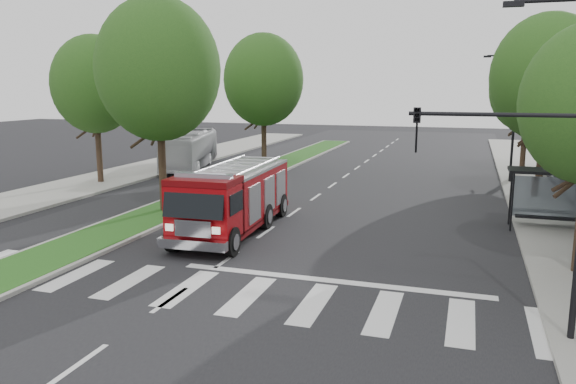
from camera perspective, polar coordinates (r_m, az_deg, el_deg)
name	(u,v)px	position (r m, az deg, el deg)	size (l,w,h in m)	color
ground	(227,260)	(20.12, -6.23, -6.87)	(140.00, 140.00, 0.00)	black
sidewalk_right	(570,220)	(28.48, 26.75, -2.58)	(5.00, 80.00, 0.15)	gray
sidewalk_left	(73,188)	(35.97, -20.99, 0.41)	(5.00, 80.00, 0.15)	gray
median	(254,175)	(38.57, -3.46, 1.77)	(3.00, 50.00, 0.15)	gray
bus_shelter	(548,183)	(26.13, 24.89, 0.87)	(3.20, 1.60, 2.61)	black
tree_right_mid	(547,77)	(31.67, 24.85, 10.52)	(5.60, 5.60, 9.72)	black
tree_right_far	(528,89)	(41.62, 23.20, 9.55)	(5.00, 5.00, 8.73)	black
tree_median_near	(158,70)	(27.31, -13.04, 12.03)	(5.80, 5.80, 10.16)	black
tree_median_far	(263,80)	(39.98, -2.51, 11.31)	(5.60, 5.60, 9.72)	black
tree_left_mid	(95,84)	(36.74, -19.04, 10.29)	(5.20, 5.20, 9.16)	black
streetlight_right_near	(546,148)	(14.14, 24.73, 4.11)	(4.08, 0.22, 8.00)	black
streetlight_right_far	(512,112)	(37.58, 21.81, 7.54)	(2.11, 0.20, 8.00)	black
fire_engine	(234,199)	(23.55, -5.55, -0.71)	(2.98, 8.63, 2.95)	#580407
city_bus	(190,149)	(42.88, -9.91, 4.30)	(2.34, 10.00, 2.79)	#B0B0B4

